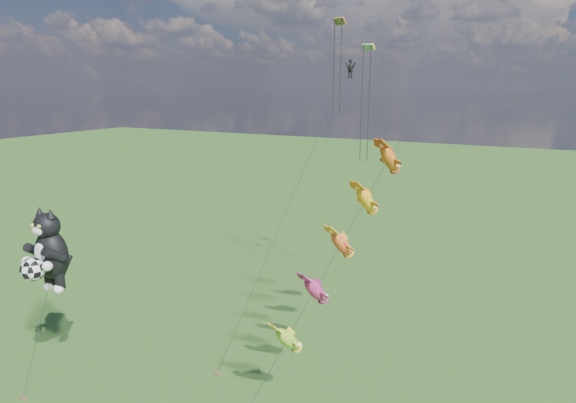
% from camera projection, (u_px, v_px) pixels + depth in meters
% --- Properties ---
extents(ground, '(300.00, 300.00, 0.00)m').
position_uv_depth(ground, '(82.00, 362.00, 34.38)').
color(ground, '#184210').
extents(cat_kite_rig, '(2.56, 4.14, 11.84)m').
position_uv_depth(cat_kite_rig, '(47.00, 251.00, 30.44)').
color(cat_kite_rig, brown).
rests_on(cat_kite_rig, ground).
extents(fish_windsock_rig, '(5.94, 14.91, 17.37)m').
position_uv_depth(fish_windsock_rig, '(341.00, 244.00, 29.50)').
color(fish_windsock_rig, brown).
rests_on(fish_windsock_rig, ground).
extents(parafoil_rig, '(5.28, 17.03, 24.73)m').
position_uv_depth(parafoil_rig, '(348.00, 76.00, 38.90)').
color(parafoil_rig, brown).
rests_on(parafoil_rig, ground).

